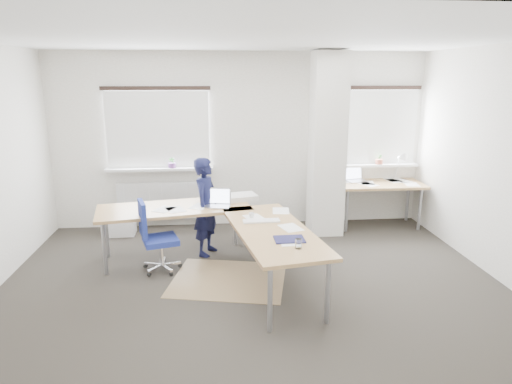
{
  "coord_description": "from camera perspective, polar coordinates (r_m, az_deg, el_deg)",
  "views": [
    {
      "loc": [
        -0.42,
        -4.85,
        2.44
      ],
      "look_at": [
        0.11,
        0.9,
        0.95
      ],
      "focal_mm": 32.0,
      "sensor_mm": 36.0,
      "label": 1
    }
  ],
  "objects": [
    {
      "name": "ground",
      "position": [
        5.45,
        -0.3,
        -12.15
      ],
      "size": [
        6.0,
        6.0,
        0.0
      ],
      "primitive_type": "plane",
      "color": "#292421",
      "rests_on": "ground"
    },
    {
      "name": "room_shell",
      "position": [
        5.39,
        1.21,
        7.07
      ],
      "size": [
        6.04,
        5.04,
        2.82
      ],
      "color": "beige",
      "rests_on": "ground"
    },
    {
      "name": "floor_mat",
      "position": [
        5.71,
        -3.45,
        -10.85
      ],
      "size": [
        1.56,
        1.4,
        0.01
      ],
      "primitive_type": "cube",
      "rotation": [
        0.0,
        0.0,
        -0.21
      ],
      "color": "olive",
      "rests_on": "ground"
    },
    {
      "name": "white_crate",
      "position": [
        7.48,
        -16.55,
        -4.15
      ],
      "size": [
        0.44,
        0.31,
        0.26
      ],
      "primitive_type": "cube",
      "rotation": [
        0.0,
        0.0,
        0.01
      ],
      "color": "white",
      "rests_on": "ground"
    },
    {
      "name": "desk_main",
      "position": [
        5.7,
        -4.12,
        -3.44
      ],
      "size": [
        2.82,
        2.63,
        0.96
      ],
      "rotation": [
        0.0,
        0.0,
        0.17
      ],
      "color": "#9B6D43",
      "rests_on": "ground"
    },
    {
      "name": "desk_side",
      "position": [
        7.71,
        15.19,
        0.78
      ],
      "size": [
        1.41,
        0.72,
        1.22
      ],
      "rotation": [
        0.0,
        0.0,
        -0.02
      ],
      "color": "#9B6D43",
      "rests_on": "ground"
    },
    {
      "name": "task_chair",
      "position": [
        5.97,
        -12.11,
        -7.3
      ],
      "size": [
        0.53,
        0.52,
        0.94
      ],
      "rotation": [
        0.0,
        0.0,
        0.29
      ],
      "color": "navy",
      "rests_on": "ground"
    },
    {
      "name": "person",
      "position": [
        6.3,
        -6.2,
        -1.83
      ],
      "size": [
        0.49,
        0.58,
        1.36
      ],
      "primitive_type": "imported",
      "rotation": [
        0.0,
        0.0,
        1.18
      ],
      "color": "black",
      "rests_on": "ground"
    }
  ]
}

